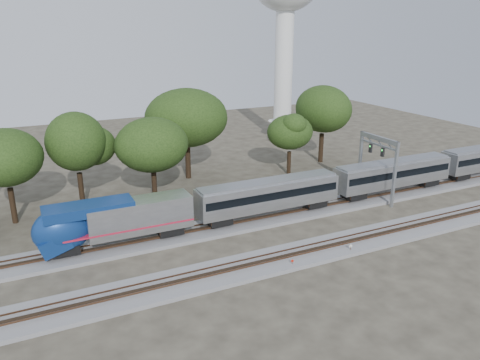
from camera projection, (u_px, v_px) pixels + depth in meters
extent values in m
plane|color=#383328|center=(222.00, 254.00, 49.09)|extent=(160.00, 160.00, 0.00)
cube|color=slate|center=(201.00, 231.00, 54.16)|extent=(160.00, 5.00, 0.40)
cube|color=brown|center=(203.00, 229.00, 53.41)|extent=(160.00, 0.08, 0.15)
cube|color=brown|center=(199.00, 225.00, 54.64)|extent=(160.00, 0.08, 0.15)
cube|color=slate|center=(238.00, 269.00, 45.61)|extent=(160.00, 5.00, 0.40)
cube|color=brown|center=(241.00, 268.00, 44.85)|extent=(160.00, 0.08, 0.15)
cube|color=brown|center=(235.00, 262.00, 46.08)|extent=(160.00, 0.08, 0.15)
cube|color=silver|center=(140.00, 215.00, 50.28)|extent=(11.16, 3.16, 3.48)
ellipsoid|color=navy|center=(61.00, 231.00, 47.08)|extent=(5.69, 3.29, 4.84)
cube|color=navy|center=(89.00, 209.00, 47.65)|extent=(8.95, 3.10, 1.05)
cube|color=black|center=(66.00, 220.00, 46.96)|extent=(0.47, 2.42, 1.38)
cube|color=#A51931|center=(129.00, 225.00, 50.05)|extent=(13.69, 3.20, 0.19)
cube|color=black|center=(65.00, 248.00, 47.76)|extent=(2.74, 2.32, 0.95)
cube|color=black|center=(169.00, 229.00, 52.30)|extent=(2.74, 2.32, 0.95)
cube|color=silver|center=(269.00, 194.00, 56.85)|extent=(18.33, 3.16, 3.16)
cube|color=black|center=(269.00, 192.00, 56.75)|extent=(17.69, 3.21, 0.95)
cube|color=gray|center=(269.00, 182.00, 56.33)|extent=(17.90, 2.53, 0.37)
cube|color=black|center=(219.00, 219.00, 54.77)|extent=(2.74, 2.32, 0.95)
cube|color=black|center=(313.00, 202.00, 60.22)|extent=(2.74, 2.32, 0.95)
cube|color=silver|center=(393.00, 173.00, 64.96)|extent=(18.33, 3.16, 3.16)
cube|color=black|center=(393.00, 171.00, 64.86)|extent=(17.69, 3.21, 0.95)
cube|color=gray|center=(394.00, 162.00, 64.45)|extent=(17.90, 2.53, 0.37)
cube|color=black|center=(354.00, 194.00, 62.88)|extent=(2.74, 2.32, 0.95)
cube|color=black|center=(426.00, 181.00, 68.33)|extent=(2.74, 2.32, 0.95)
cube|color=black|center=(458.00, 175.00, 71.00)|extent=(2.74, 2.32, 0.95)
cylinder|color=#512D19|center=(292.00, 264.00, 46.19)|extent=(0.05, 0.05, 0.78)
cylinder|color=#B4190C|center=(292.00, 261.00, 46.08)|extent=(0.27, 0.12, 0.28)
cylinder|color=#512D19|center=(350.00, 250.00, 49.04)|extent=(0.06, 0.06, 0.92)
cylinder|color=silver|center=(351.00, 246.00, 48.91)|extent=(0.33, 0.10, 0.33)
cube|color=#512D19|center=(298.00, 263.00, 46.93)|extent=(0.58, 0.47, 0.30)
cylinder|color=silver|center=(283.00, 76.00, 95.54)|extent=(3.69, 3.69, 25.82)
cone|color=silver|center=(282.00, 129.00, 99.03)|extent=(5.90, 5.90, 3.69)
cube|color=gray|center=(395.00, 175.00, 60.39)|extent=(0.34, 0.34, 8.82)
cube|color=gray|center=(360.00, 162.00, 66.26)|extent=(0.34, 0.34, 8.82)
cube|color=gray|center=(379.00, 139.00, 62.03)|extent=(0.39, 7.26, 0.59)
cube|color=gray|center=(379.00, 145.00, 62.31)|extent=(0.25, 7.26, 0.25)
cube|color=black|center=(383.00, 152.00, 61.40)|extent=(0.25, 0.49, 1.18)
cube|color=black|center=(371.00, 148.00, 63.41)|extent=(0.25, 0.49, 1.18)
cylinder|color=black|center=(13.00, 206.00, 56.20)|extent=(0.70, 0.70, 4.44)
ellipsoid|color=black|center=(5.00, 157.00, 54.30)|extent=(8.37, 8.37, 7.11)
cylinder|color=black|center=(81.00, 191.00, 60.63)|extent=(0.70, 0.70, 4.84)
ellipsoid|color=black|center=(76.00, 141.00, 58.56)|extent=(9.14, 9.14, 7.77)
cylinder|color=black|center=(155.00, 188.00, 62.32)|extent=(0.70, 0.70, 4.38)
ellipsoid|color=black|center=(152.00, 145.00, 60.45)|extent=(8.26, 8.26, 7.02)
cylinder|color=black|center=(188.00, 162.00, 72.78)|extent=(0.70, 0.70, 5.15)
ellipsoid|color=black|center=(186.00, 118.00, 70.57)|extent=(9.71, 9.71, 8.25)
cylinder|color=black|center=(289.00, 163.00, 74.92)|extent=(0.70, 0.70, 3.71)
ellipsoid|color=black|center=(290.00, 132.00, 73.34)|extent=(7.00, 7.00, 5.95)
cylinder|color=black|center=(321.00, 148.00, 81.48)|extent=(0.70, 0.70, 5.02)
ellipsoid|color=black|center=(323.00, 109.00, 79.34)|extent=(9.46, 9.46, 8.04)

